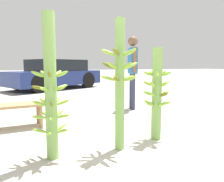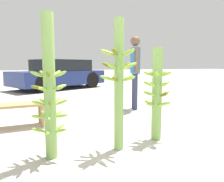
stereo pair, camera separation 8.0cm
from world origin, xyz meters
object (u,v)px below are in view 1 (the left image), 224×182
object	(u,v)px
banana_stalk_left	(51,90)
vendor_person	(133,65)
banana_stalk_right	(157,93)
banana_stalk_center	(120,82)
parked_car	(55,74)

from	to	relation	value
banana_stalk_left	vendor_person	size ratio (longest dim) A/B	0.94
banana_stalk_left	banana_stalk_right	bearing A→B (deg)	5.99
banana_stalk_right	vendor_person	xyz separation A→B (m)	(0.60, 2.01, 0.38)
banana_stalk_right	vendor_person	size ratio (longest dim) A/B	0.75
banana_stalk_center	parked_car	bearing A→B (deg)	90.22
banana_stalk_left	vendor_person	world-z (taller)	vendor_person
banana_stalk_right	vendor_person	distance (m)	2.13
vendor_person	banana_stalk_center	bearing A→B (deg)	-14.81
banana_stalk_left	vendor_person	distance (m)	2.96
vendor_person	banana_stalk_right	bearing A→B (deg)	-2.14
banana_stalk_center	banana_stalk_right	distance (m)	0.66
banana_stalk_right	banana_stalk_left	bearing A→B (deg)	-174.01
banana_stalk_center	banana_stalk_right	xyz separation A→B (m)	(0.62, 0.16, -0.19)
banana_stalk_center	vendor_person	bearing A→B (deg)	60.78
banana_stalk_right	parked_car	distance (m)	7.14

